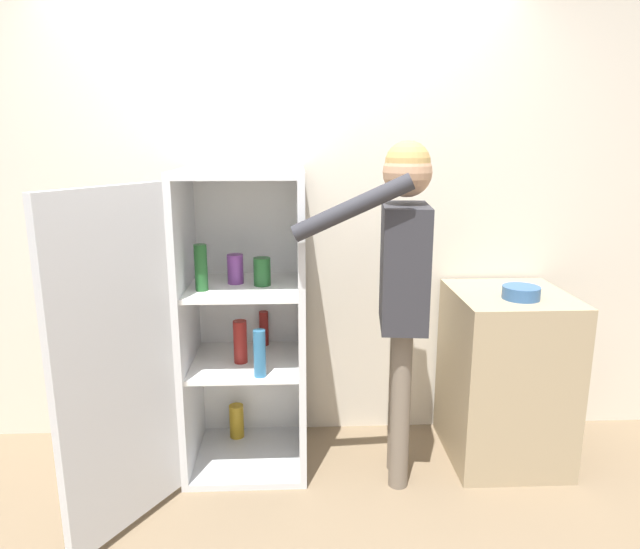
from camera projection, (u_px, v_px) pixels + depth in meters
ground_plane at (283, 533)px, 2.55m from camera, size 12.00×12.00×0.00m
wall_back at (283, 219)px, 3.20m from camera, size 7.00×0.06×2.55m
refrigerator at (221, 328)px, 2.88m from camera, size 0.99×1.14×1.57m
person at (402, 267)px, 2.72m from camera, size 0.67×0.50×1.71m
counter at (505, 376)px, 3.08m from camera, size 0.59×0.64×0.93m
bowl at (521, 293)px, 2.86m from camera, size 0.19×0.19×0.06m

